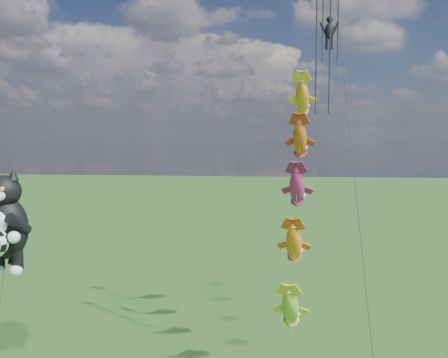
# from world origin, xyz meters

# --- Properties ---
(cat_kite_rig) EXTENTS (2.59, 4.20, 11.81)m
(cat_kite_rig) POSITION_xyz_m (0.97, 7.91, 8.95)
(cat_kite_rig) COLOR brown
(cat_kite_rig) RESTS_ON ground
(fish_windsock_rig) EXTENTS (2.00, 15.90, 18.93)m
(fish_windsock_rig) POSITION_xyz_m (16.21, 11.13, 10.63)
(fish_windsock_rig) COLOR brown
(fish_windsock_rig) RESTS_ON ground
(parafoil_rig) EXTENTS (1.79, 17.55, 25.26)m
(parafoil_rig) POSITION_xyz_m (17.79, 10.58, 19.58)
(parafoil_rig) COLOR brown
(parafoil_rig) RESTS_ON ground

